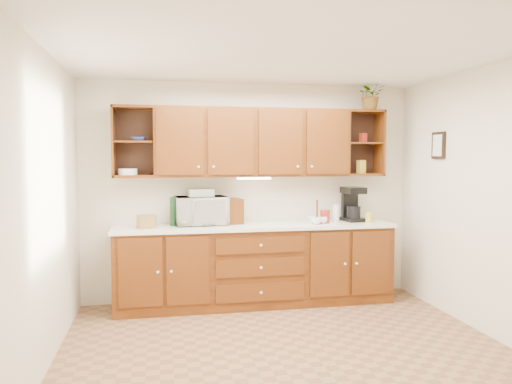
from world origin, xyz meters
name	(u,v)px	position (x,y,z in m)	size (l,w,h in m)	color
floor	(287,350)	(0.00, 0.00, 0.00)	(4.00, 4.00, 0.00)	brown
ceiling	(288,54)	(0.00, 0.00, 2.60)	(4.00, 4.00, 0.00)	white
back_wall	(251,192)	(0.00, 1.75, 1.30)	(4.00, 4.00, 0.00)	beige
left_wall	(44,210)	(-2.00, 0.00, 1.30)	(3.50, 3.50, 0.00)	beige
right_wall	(491,201)	(2.00, 0.00, 1.30)	(3.50, 3.50, 0.00)	beige
base_cabinets	(255,266)	(0.00, 1.45, 0.45)	(3.20, 0.60, 0.90)	#3E1A07
countertop	(256,226)	(0.00, 1.44, 0.92)	(3.24, 0.64, 0.04)	white
upper_cabinets	(254,142)	(0.01, 1.59, 1.89)	(3.20, 0.33, 0.80)	#3E1A07
undercabinet_light	(254,178)	(0.00, 1.53, 1.47)	(0.40, 0.05, 0.03)	white
framed_picture	(439,145)	(1.98, 0.90, 1.85)	(0.03, 0.24, 0.30)	black
wicker_basket	(147,222)	(-1.23, 1.38, 1.01)	(0.22, 0.22, 0.14)	olive
microwave	(201,211)	(-0.62, 1.55, 1.10)	(0.59, 0.40, 0.33)	beige
towel_stack	(201,193)	(-0.62, 1.55, 1.31)	(0.29, 0.21, 0.09)	#D6B864
wine_bottle	(173,211)	(-0.94, 1.49, 1.10)	(0.07, 0.07, 0.33)	black
woven_tray	(196,222)	(-0.67, 1.69, 0.95)	(0.37, 0.37, 0.02)	olive
bread_box	(224,211)	(-0.36, 1.57, 1.09)	(0.42, 0.26, 0.29)	#3E1A07
mug_tree	(317,220)	(0.72, 1.37, 0.98)	(0.23, 0.24, 0.28)	#3E1A07
canister_red	(325,217)	(0.83, 1.41, 1.02)	(0.12, 0.12, 0.15)	maroon
canister_white	(336,213)	(1.01, 1.53, 1.04)	(0.08, 0.08, 0.20)	white
canister_yellow	(369,218)	(1.37, 1.35, 1.00)	(0.09, 0.09, 0.11)	gold
coffee_maker	(352,205)	(1.22, 1.53, 1.14)	(0.25, 0.31, 0.42)	black
bowl_stack	(139,139)	(-1.31, 1.56, 1.92)	(0.17, 0.17, 0.04)	navy
plate_stack	(128,172)	(-1.44, 1.58, 1.56)	(0.21, 0.21, 0.07)	white
pantry_box_yellow	(361,167)	(1.34, 1.56, 1.60)	(0.09, 0.07, 0.16)	gold
pantry_box_red	(363,138)	(1.37, 1.57, 1.96)	(0.07, 0.07, 0.11)	maroon
potted_plant	(371,95)	(1.44, 1.52, 2.47)	(0.32, 0.28, 0.36)	#999999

